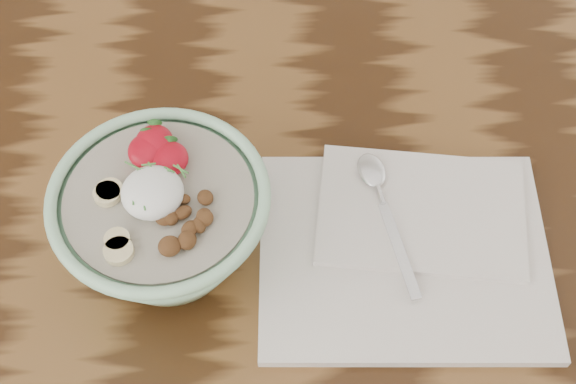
% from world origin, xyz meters
% --- Properties ---
extents(table, '(1.60, 0.90, 0.75)m').
position_xyz_m(table, '(0.00, 0.00, 0.66)').
color(table, '#351E0D').
rests_on(table, ground).
extents(breakfast_bowl, '(0.20, 0.20, 0.13)m').
position_xyz_m(breakfast_bowl, '(-0.20, -0.05, 0.82)').
color(breakfast_bowl, '#A2DAAF').
rests_on(breakfast_bowl, table).
extents(napkin, '(0.29, 0.25, 0.02)m').
position_xyz_m(napkin, '(0.03, -0.05, 0.76)').
color(napkin, white).
rests_on(napkin, table).
extents(spoon, '(0.05, 0.17, 0.01)m').
position_xyz_m(spoon, '(0.01, 0.01, 0.77)').
color(spoon, silver).
rests_on(spoon, napkin).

